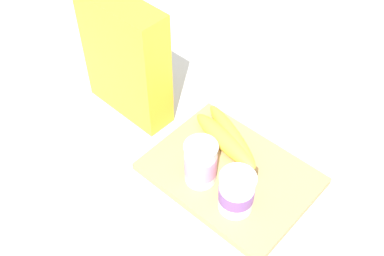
{
  "coord_description": "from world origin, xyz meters",
  "views": [
    {
      "loc": [
        -0.32,
        0.47,
        0.75
      ],
      "look_at": [
        0.1,
        0.0,
        0.07
      ],
      "focal_mm": 44.09,
      "sensor_mm": 36.0,
      "label": 1
    }
  ],
  "objects": [
    {
      "name": "ground_plane",
      "position": [
        0.0,
        0.0,
        0.0
      ],
      "size": [
        2.4,
        2.4,
        0.0
      ],
      "primitive_type": "plane",
      "color": "silver"
    },
    {
      "name": "yogurt_cup_front",
      "position": [
        -0.06,
        0.06,
        0.06
      ],
      "size": [
        0.07,
        0.07,
        0.09
      ],
      "color": "white",
      "rests_on": "cutting_board"
    },
    {
      "name": "cereal_box",
      "position": [
        0.29,
        -0.01,
        0.13
      ],
      "size": [
        0.2,
        0.07,
        0.27
      ],
      "primitive_type": "cube",
      "rotation": [
        0.0,
        0.0,
        -0.02
      ],
      "color": "yellow",
      "rests_on": "ground_plane"
    },
    {
      "name": "cutting_board",
      "position": [
        0.0,
        0.0,
        0.01
      ],
      "size": [
        0.31,
        0.23,
        0.02
      ],
      "primitive_type": "cube",
      "color": "tan",
      "rests_on": "ground_plane"
    },
    {
      "name": "yogurt_cup_back",
      "position": [
        0.03,
        0.05,
        0.06
      ],
      "size": [
        0.06,
        0.06,
        0.09
      ],
      "color": "white",
      "rests_on": "cutting_board"
    },
    {
      "name": "banana_bunch",
      "position": [
        0.05,
        -0.05,
        0.03
      ],
      "size": [
        0.19,
        0.11,
        0.04
      ],
      "color": "yellow",
      "rests_on": "cutting_board"
    }
  ]
}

